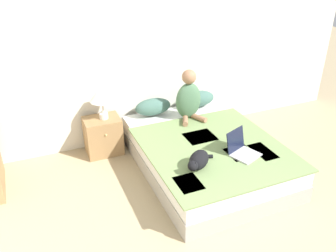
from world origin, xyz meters
TOP-DOWN VIEW (x-y plane):
  - wall_back at (0.00, 3.16)m, footprint 6.13×0.05m
  - bed at (0.13, 2.01)m, footprint 1.61×2.15m
  - pillow_near at (-0.22, 2.93)m, footprint 0.52×0.27m
  - pillow_far at (0.48, 2.93)m, footprint 0.52×0.27m
  - person_sitting at (0.19, 2.65)m, footprint 0.37×0.35m
  - cat_tabby at (-0.24, 1.50)m, footprint 0.42×0.35m
  - laptop_open at (0.35, 1.56)m, footprint 0.39×0.41m
  - nightstand at (-0.96, 2.90)m, footprint 0.48×0.39m
  - table_lamp at (-0.93, 2.91)m, footprint 0.32×0.32m

SIDE VIEW (x-z plane):
  - bed at x=0.13m, z-range 0.00..0.43m
  - nightstand at x=-0.96m, z-range 0.00..0.52m
  - laptop_open at x=0.35m, z-range 0.35..0.62m
  - cat_tabby at x=-0.24m, z-range 0.43..0.62m
  - pillow_near at x=-0.22m, z-range 0.43..0.66m
  - pillow_far at x=0.48m, z-range 0.43..0.66m
  - person_sitting at x=0.19m, z-range 0.38..1.07m
  - table_lamp at x=-0.93m, z-range 0.63..1.09m
  - wall_back at x=0.00m, z-range 0.00..2.55m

